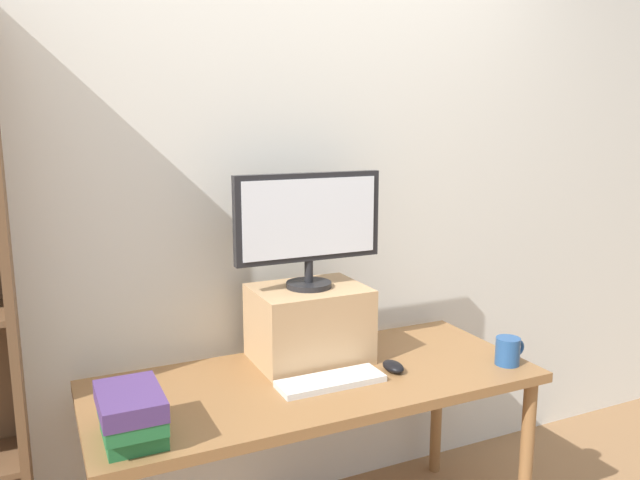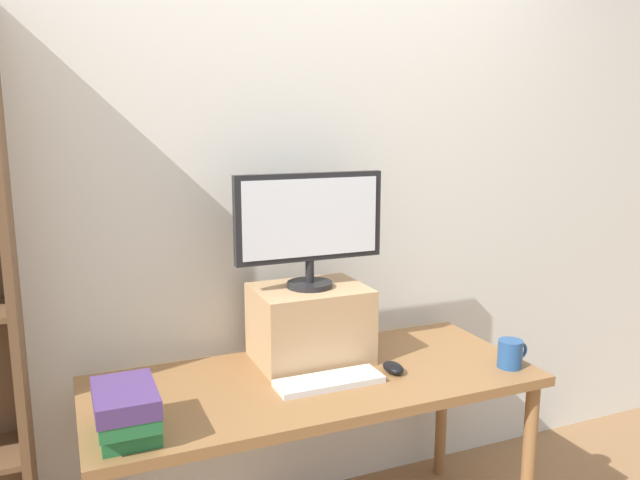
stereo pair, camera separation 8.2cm
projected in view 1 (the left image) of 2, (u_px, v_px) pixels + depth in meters
The scene contains 8 objects.
back_wall at pixel (269, 195), 2.48m from camera, with size 7.00×0.08×2.60m.
desk at pixel (315, 396), 2.21m from camera, with size 1.57×0.66×0.70m.
riser_box at pixel (309, 323), 2.34m from camera, with size 0.41×0.31×0.28m.
computer_monitor at pixel (309, 223), 2.27m from camera, with size 0.56×0.17×0.42m.
keyboard at pixel (331, 381), 2.14m from camera, with size 0.37×0.13×0.02m.
computer_mouse at pixel (393, 367), 2.25m from camera, with size 0.06×0.10×0.04m.
book_stack at pixel (131, 415), 1.75m from camera, with size 0.17×0.25×0.15m.
coffee_mug at pixel (508, 351), 2.31m from camera, with size 0.12×0.09×0.10m.
Camera 1 is at (-0.87, -1.88, 1.59)m, focal length 35.00 mm.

